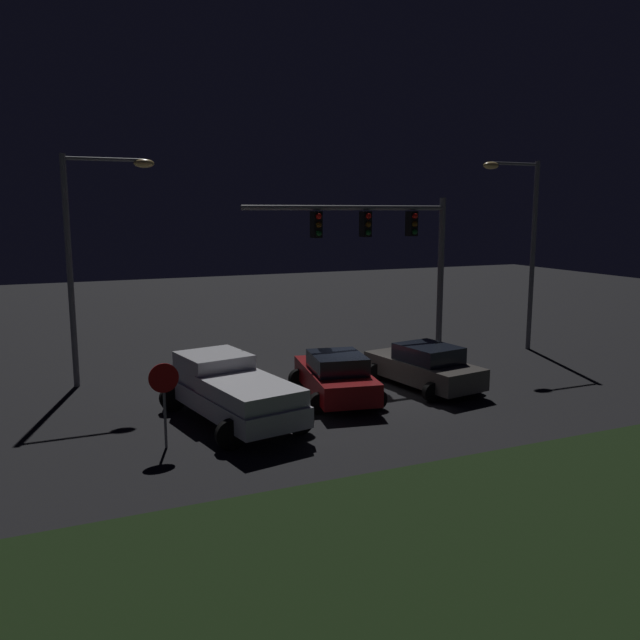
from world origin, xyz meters
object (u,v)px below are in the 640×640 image
at_px(street_lamp_right, 523,232).
at_px(stop_sign, 164,389).
at_px(car_sedan_far, 336,376).
at_px(street_lamp_left, 88,240).
at_px(pickup_truck, 229,387).
at_px(car_sedan, 424,366).
at_px(traffic_signal_gantry, 388,240).

xyz_separation_m(street_lamp_right, stop_sign, (-16.22, -5.87, -3.54)).
xyz_separation_m(car_sedan_far, street_lamp_left, (-6.94, 4.91, 4.26)).
bearing_deg(street_lamp_left, street_lamp_right, -4.47).
distance_m(pickup_truck, car_sedan, 7.11).
xyz_separation_m(car_sedan, street_lamp_right, (7.05, 3.57, 4.36)).
height_order(car_sedan, car_sedan_far, same).
xyz_separation_m(car_sedan, street_lamp_left, (-10.27, 4.93, 4.26)).
height_order(car_sedan_far, traffic_signal_gantry, traffic_signal_gantry).
distance_m(car_sedan_far, street_lamp_left, 9.51).
height_order(pickup_truck, street_lamp_right, street_lamp_right).
height_order(traffic_signal_gantry, street_lamp_right, street_lamp_right).
height_order(pickup_truck, traffic_signal_gantry, traffic_signal_gantry).
distance_m(car_sedan_far, stop_sign, 6.33).
bearing_deg(street_lamp_right, car_sedan, -153.13).
distance_m(pickup_truck, traffic_signal_gantry, 9.37).
height_order(car_sedan, street_lamp_left, street_lamp_left).
height_order(pickup_truck, street_lamp_left, street_lamp_left).
xyz_separation_m(traffic_signal_gantry, stop_sign, (-9.55, -5.64, -3.34)).
bearing_deg(stop_sign, car_sedan, 14.04).
height_order(pickup_truck, stop_sign, stop_sign).
relative_size(pickup_truck, stop_sign, 2.55).
relative_size(street_lamp_left, street_lamp_right, 0.97).
height_order(car_sedan_far, stop_sign, stop_sign).
distance_m(street_lamp_left, street_lamp_right, 17.38).
xyz_separation_m(car_sedan_far, stop_sign, (-5.84, -2.31, 0.82)).
bearing_deg(street_lamp_right, car_sedan_far, -161.11).
relative_size(traffic_signal_gantry, street_lamp_left, 1.06).
relative_size(car_sedan, street_lamp_right, 0.57).
bearing_deg(pickup_truck, stop_sign, 114.81).
bearing_deg(pickup_truck, car_sedan_far, -88.63).
bearing_deg(traffic_signal_gantry, street_lamp_left, 171.54).
relative_size(car_sedan_far, traffic_signal_gantry, 0.56).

